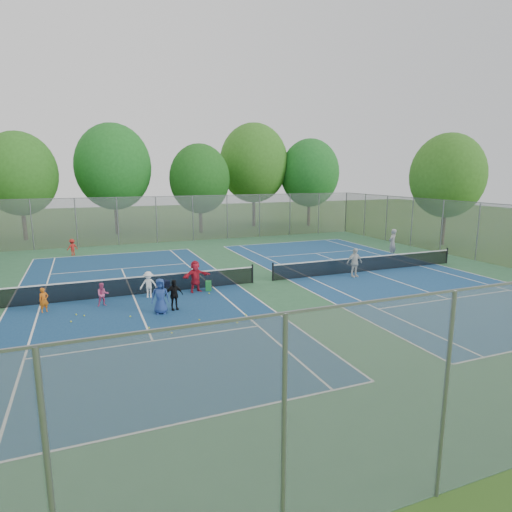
{
  "coord_description": "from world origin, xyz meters",
  "views": [
    {
      "loc": [
        -8.97,
        -21.25,
        5.96
      ],
      "look_at": [
        0.0,
        1.0,
        1.3
      ],
      "focal_mm": 30.0,
      "sensor_mm": 36.0,
      "label": 1
    }
  ],
  "objects_px": {
    "net_right": "(368,264)",
    "instructor": "(392,243)",
    "net_left": "(132,286)",
    "ball_crate": "(166,284)",
    "ball_hopper": "(208,286)"
  },
  "relations": [
    {
      "from": "net_left",
      "to": "instructor",
      "type": "distance_m",
      "value": 18.86
    },
    {
      "from": "net_right",
      "to": "instructor",
      "type": "relative_size",
      "value": 6.36
    },
    {
      "from": "ball_crate",
      "to": "ball_hopper",
      "type": "distance_m",
      "value": 2.49
    },
    {
      "from": "net_left",
      "to": "net_right",
      "type": "distance_m",
      "value": 14.0
    },
    {
      "from": "net_right",
      "to": "ball_hopper",
      "type": "distance_m",
      "value": 10.32
    },
    {
      "from": "ball_crate",
      "to": "net_right",
      "type": "bearing_deg",
      "value": -4.59
    },
    {
      "from": "ball_crate",
      "to": "instructor",
      "type": "bearing_deg",
      "value": 7.91
    },
    {
      "from": "ball_hopper",
      "to": "instructor",
      "type": "distance_m",
      "value": 15.38
    },
    {
      "from": "instructor",
      "to": "net_left",
      "type": "bearing_deg",
      "value": -13.5
    },
    {
      "from": "net_left",
      "to": "net_right",
      "type": "relative_size",
      "value": 1.0
    },
    {
      "from": "instructor",
      "to": "ball_crate",
      "type": "bearing_deg",
      "value": -15.69
    },
    {
      "from": "net_right",
      "to": "net_left",
      "type": "bearing_deg",
      "value": 180.0
    },
    {
      "from": "net_right",
      "to": "ball_hopper",
      "type": "bearing_deg",
      "value": -176.44
    },
    {
      "from": "net_left",
      "to": "ball_hopper",
      "type": "height_order",
      "value": "net_left"
    },
    {
      "from": "net_left",
      "to": "ball_crate",
      "type": "xyz_separation_m",
      "value": [
        1.82,
        0.98,
        -0.29
      ]
    }
  ]
}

